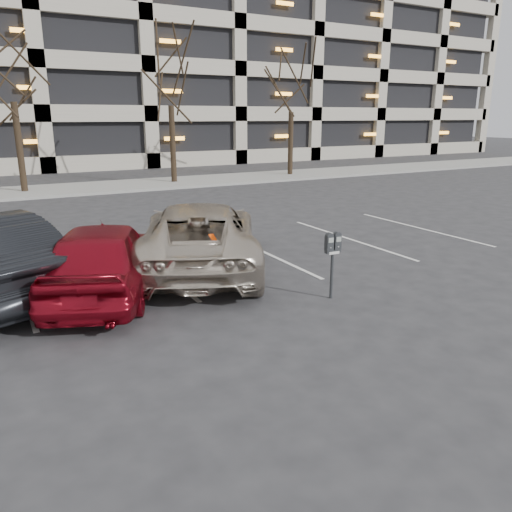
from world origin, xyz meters
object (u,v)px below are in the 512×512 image
suv_silver (199,236)px  tree_b (6,41)px  tree_c (169,55)px  parking_meter (333,249)px  car_red (103,258)px  tree_d (292,71)px

suv_silver → tree_b: bearing=-56.0°
suv_silver → tree_c: bearing=-83.3°
tree_b → parking_meter: size_ratio=6.97×
parking_meter → car_red: (-3.70, 2.25, -0.23)m
tree_c → car_red: 17.36m
tree_c → suv_silver: tree_c is taller
tree_c → parking_meter: 18.31m
tree_d → car_red: size_ratio=1.83×
tree_c → tree_d: size_ratio=1.08×
car_red → parking_meter: bearing=170.8°
tree_c → tree_b: bearing=180.0°
tree_c → car_red: bearing=-114.4°
tree_d → suv_silver: bearing=-128.9°
tree_c → car_red: tree_c is taller
tree_d → car_red: bearing=-132.6°
tree_b → tree_c: bearing=0.0°
parking_meter → suv_silver: suv_silver is taller
tree_c → parking_meter: (-3.13, -17.27, -5.19)m
tree_b → parking_meter: tree_b is taller
tree_c → parking_meter: size_ratio=6.81×
tree_b → tree_d: size_ratio=1.10×
car_red → suv_silver: bearing=-140.4°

